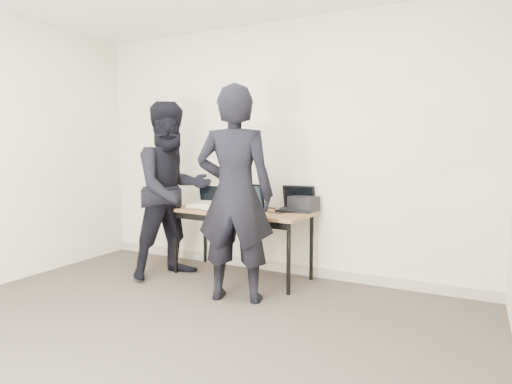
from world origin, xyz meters
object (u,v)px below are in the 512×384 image
Objects in this scene: laptop_center at (243,204)px; equipment_box at (304,204)px; desk at (241,215)px; laptop_beige at (206,202)px; person_typist at (235,195)px; leather_satchel at (237,195)px; laptop_right at (296,205)px; person_observer at (172,190)px.

equipment_box is (0.58, 0.22, 0.01)m from laptop_center.
laptop_center is (0.05, -0.03, 0.12)m from desk.
laptop_center reaches higher than laptop_beige.
desk is 0.67m from equipment_box.
equipment_box is 0.90m from person_typist.
person_typist is (0.47, -0.85, 0.11)m from leather_satchel.
laptop_center is 1.15× the size of laptop_right.
person_typist is 1.04× the size of person_observer.
laptop_center is 0.24× the size of person_observer.
leather_satchel is (-0.23, 0.26, 0.06)m from laptop_center.
desk is 0.75m from person_typist.
person_observer reaches higher than laptop_right.
laptop_right reaches higher than desk.
leather_satchel reaches higher than laptop_beige.
person_typist is (0.75, -0.65, 0.19)m from laptop_beige.
laptop_right is (1.00, 0.18, 0.01)m from laptop_beige.
person_typist is at bearing -54.07° from leather_satchel.
person_typist is (-0.34, -0.82, 0.16)m from equipment_box.
laptop_right is 1.43× the size of equipment_box.
leather_satchel is at bearing 147.07° from laptop_center.
laptop_center is (0.51, -0.06, 0.01)m from laptop_beige.
laptop_beige reaches higher than equipment_box.
laptop_right reaches higher than laptop_beige.
equipment_box is at bearing 4.78° from leather_satchel.
person_typist is (0.29, -0.63, 0.30)m from desk.
person_observer is at bearing -126.46° from laptop_beige.
leather_satchel is at bearing 132.17° from desk.
laptop_beige is 1.23× the size of equipment_box.
laptop_right is (0.54, 0.21, 0.12)m from desk.
leather_satchel is at bearing -77.01° from person_typist.
laptop_right is at bearing 24.84° from desk.
laptop_right is 0.20× the size of person_typist.
equipment_box is at bearing -128.45° from person_typist.
laptop_center is at bearing -160.25° from laptop_right.
laptop_beige is at bearing -171.35° from equipment_box.
laptop_beige is 1.10m from equipment_box.
leather_satchel is at bearing 172.52° from laptop_right.
leather_satchel reaches higher than desk.
person_typist reaches higher than laptop_center.
laptop_beige is 0.17× the size of person_typist.
desk is at bearing -163.08° from equipment_box.
person_typist is at bearing -52.52° from laptop_center.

